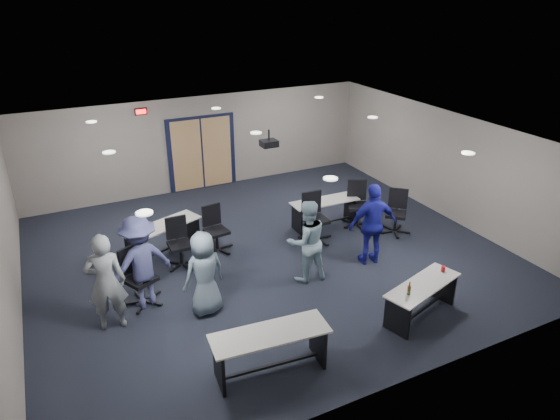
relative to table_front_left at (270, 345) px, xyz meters
name	(u,v)px	position (x,y,z in m)	size (l,w,h in m)	color
floor	(267,254)	(1.52, 3.40, -0.51)	(10.00, 10.00, 0.00)	black
back_wall	(201,143)	(1.52, 7.90, 0.84)	(10.00, 0.04, 2.70)	gray
front_wall	(401,312)	(1.52, -1.10, 0.84)	(10.00, 0.04, 2.70)	gray
left_wall	(5,249)	(-3.48, 3.40, 0.84)	(0.04, 9.00, 2.70)	gray
right_wall	(445,164)	(6.52, 3.40, 0.84)	(0.04, 9.00, 2.70)	gray
ceiling	(266,137)	(1.52, 3.40, 2.19)	(10.00, 9.00, 0.04)	white
double_door	(202,154)	(1.52, 7.86, 0.54)	(2.00, 0.07, 2.20)	black
exit_sign	(141,111)	(-0.08, 7.84, 1.94)	(0.32, 0.07, 0.18)	black
ceiling_projector	(269,143)	(1.82, 3.90, 1.90)	(0.35, 0.32, 0.37)	black
ceiling_can_lights	(261,136)	(1.52, 3.65, 2.16)	(6.24, 5.74, 0.02)	silver
table_front_left	(270,345)	(0.00, 0.00, 0.00)	(1.88, 0.78, 0.74)	#B1AEA7
table_front_right	(422,294)	(3.06, 0.09, -0.04)	(1.75, 1.00, 0.92)	#B1AEA7
table_back_left	(163,234)	(-0.54, 4.43, -0.02)	(1.85, 1.16, 0.71)	#B1AEA7
table_back_right	(324,209)	(3.39, 4.05, -0.04)	(1.71, 0.60, 0.69)	#B1AEA7
chair_back_a	(180,243)	(-0.34, 3.76, 0.03)	(0.67, 0.67, 1.07)	black
chair_back_b	(217,230)	(0.57, 4.03, 0.03)	(0.67, 0.67, 1.06)	black
chair_back_c	(316,218)	(2.80, 3.47, 0.08)	(0.74, 0.74, 1.17)	black
chair_back_d	(358,205)	(4.14, 3.72, 0.06)	(0.71, 0.71, 1.13)	black
chair_loose_left	(140,277)	(-1.39, 2.73, 0.06)	(0.72, 0.72, 1.14)	black
chair_loose_right	(396,212)	(4.75, 2.98, 0.03)	(0.67, 0.67, 1.07)	black
person_gray	(106,282)	(-2.03, 2.25, 0.41)	(0.67, 0.44, 1.83)	gray
person_plaid	(204,273)	(-0.38, 1.95, 0.30)	(0.79, 0.51, 1.62)	slate
person_lightblue	(307,241)	(1.81, 2.12, 0.36)	(0.84, 0.66, 1.73)	#96B7C7
person_navy	(373,224)	(3.39, 2.09, 0.40)	(1.06, 0.44, 1.81)	navy
person_back	(141,262)	(-1.35, 2.66, 0.41)	(1.18, 0.68, 1.83)	#414476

